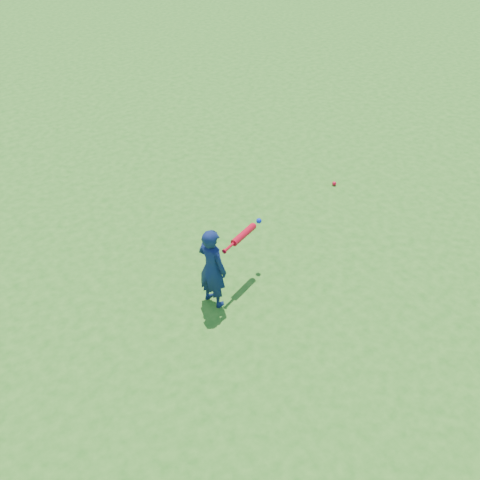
{
  "coord_description": "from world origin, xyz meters",
  "views": [
    {
      "loc": [
        -2.08,
        -4.05,
        4.14
      ],
      "look_at": [
        0.56,
        -0.34,
        0.53
      ],
      "focal_mm": 40.0,
      "sensor_mm": 36.0,
      "label": 1
    }
  ],
  "objects": [
    {
      "name": "child",
      "position": [
        0.09,
        -0.51,
        0.49
      ],
      "size": [
        0.31,
        0.4,
        0.97
      ],
      "primitive_type": "imported",
      "rotation": [
        0.0,
        0.0,
        1.81
      ],
      "color": "#0F1C4A",
      "rests_on": "ground"
    },
    {
      "name": "bat_swing",
      "position": [
        0.61,
        -0.37,
        0.62
      ],
      "size": [
        0.66,
        0.27,
        0.08
      ],
      "rotation": [
        0.0,
        0.0,
        0.34
      ],
      "color": "red",
      "rests_on": "ground"
    },
    {
      "name": "ground",
      "position": [
        0.0,
        0.0,
        0.0
      ],
      "size": [
        80.0,
        80.0,
        0.0
      ],
      "primitive_type": "plane",
      "color": "#2B6C19",
      "rests_on": "ground"
    },
    {
      "name": "ground_ball_red",
      "position": [
        2.78,
        0.44,
        0.03
      ],
      "size": [
        0.06,
        0.06,
        0.06
      ],
      "primitive_type": "sphere",
      "color": "red",
      "rests_on": "ground"
    }
  ]
}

